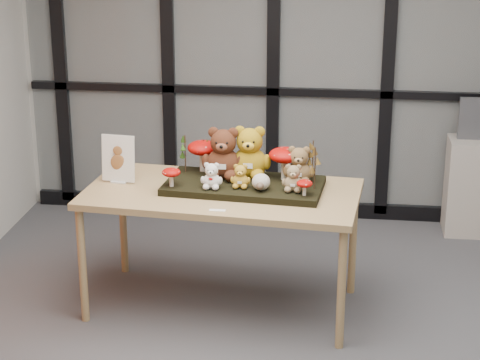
# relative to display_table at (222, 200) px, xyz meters

# --- Properties ---
(room_shell) EXTENTS (5.00, 5.00, 5.00)m
(room_shell) POSITION_rel_display_table_xyz_m (0.62, -0.76, 0.94)
(room_shell) COLOR beige
(room_shell) RESTS_ON floor
(glass_partition) EXTENTS (4.90, 0.06, 2.78)m
(glass_partition) POSITION_rel_display_table_xyz_m (0.62, 1.71, 0.68)
(glass_partition) COLOR #2D383F
(glass_partition) RESTS_ON floor
(display_table) EXTENTS (1.78, 1.00, 0.80)m
(display_table) POSITION_rel_display_table_xyz_m (0.00, 0.00, 0.00)
(display_table) COLOR tan
(display_table) RESTS_ON floor
(diorama_tray) EXTENTS (1.02, 0.58, 0.04)m
(diorama_tray) POSITION_rel_display_table_xyz_m (0.13, 0.05, 0.09)
(diorama_tray) COLOR black
(diorama_tray) RESTS_ON display_table
(bear_pooh_yellow) EXTENTS (0.30, 0.28, 0.37)m
(bear_pooh_yellow) POSITION_rel_display_table_xyz_m (0.15, 0.18, 0.29)
(bear_pooh_yellow) COLOR #A37D13
(bear_pooh_yellow) RESTS_ON diorama_tray
(bear_brown_medium) EXTENTS (0.30, 0.27, 0.36)m
(bear_brown_medium) POSITION_rel_display_table_xyz_m (-0.01, 0.14, 0.29)
(bear_brown_medium) COLOR #4A2314
(bear_brown_medium) RESTS_ON diorama_tray
(bear_tan_back) EXTENTS (0.21, 0.20, 0.26)m
(bear_tan_back) POSITION_rel_display_table_xyz_m (0.47, 0.10, 0.24)
(bear_tan_back) COLOR brown
(bear_tan_back) RESTS_ON diorama_tray
(bear_small_yellow) EXTENTS (0.14, 0.12, 0.16)m
(bear_small_yellow) POSITION_rel_display_table_xyz_m (0.12, -0.04, 0.19)
(bear_small_yellow) COLOR #BD8D27
(bear_small_yellow) RESTS_ON diorama_tray
(bear_white_bow) EXTENTS (0.15, 0.14, 0.18)m
(bear_white_bow) POSITION_rel_display_table_xyz_m (-0.05, -0.07, 0.20)
(bear_white_bow) COLOR white
(bear_white_bow) RESTS_ON diorama_tray
(bear_beige_small) EXTENTS (0.15, 0.14, 0.19)m
(bear_beige_small) POSITION_rel_display_table_xyz_m (0.45, -0.06, 0.20)
(bear_beige_small) COLOR #907752
(bear_beige_small) RESTS_ON diorama_tray
(plush_cream_hedgehog) EXTENTS (0.09, 0.09, 0.11)m
(plush_cream_hedgehog) POSITION_rel_display_table_xyz_m (0.25, -0.07, 0.16)
(plush_cream_hedgehog) COLOR beige
(plush_cream_hedgehog) RESTS_ON diorama_tray
(mushroom_back_left) EXTENTS (0.20, 0.20, 0.22)m
(mushroom_back_left) POSITION_rel_display_table_xyz_m (-0.16, 0.25, 0.22)
(mushroom_back_left) COLOR #990804
(mushroom_back_left) RESTS_ON diorama_tray
(mushroom_back_right) EXTENTS (0.21, 0.21, 0.23)m
(mushroom_back_right) POSITION_rel_display_table_xyz_m (0.38, 0.15, 0.22)
(mushroom_back_right) COLOR #990804
(mushroom_back_right) RESTS_ON diorama_tray
(mushroom_front_left) EXTENTS (0.12, 0.12, 0.13)m
(mushroom_front_left) POSITION_rel_display_table_xyz_m (-0.31, -0.07, 0.17)
(mushroom_front_left) COLOR #990804
(mushroom_front_left) RESTS_ON diorama_tray
(mushroom_front_right) EXTENTS (0.10, 0.10, 0.11)m
(mushroom_front_right) POSITION_rel_display_table_xyz_m (0.52, -0.14, 0.16)
(mushroom_front_right) COLOR #990804
(mushroom_front_right) RESTS_ON diorama_tray
(sprig_green_far_left) EXTENTS (0.05, 0.05, 0.25)m
(sprig_green_far_left) POSITION_rel_display_table_xyz_m (-0.27, 0.22, 0.23)
(sprig_green_far_left) COLOR #12360C
(sprig_green_far_left) RESTS_ON diorama_tray
(sprig_green_mid_left) EXTENTS (0.05, 0.05, 0.21)m
(sprig_green_mid_left) POSITION_rel_display_table_xyz_m (-0.16, 0.26, 0.21)
(sprig_green_mid_left) COLOR #12360C
(sprig_green_mid_left) RESTS_ON diorama_tray
(sprig_dry_far_right) EXTENTS (0.05, 0.05, 0.27)m
(sprig_dry_far_right) POSITION_rel_display_table_xyz_m (0.56, 0.12, 0.24)
(sprig_dry_far_right) COLOR brown
(sprig_dry_far_right) RESTS_ON diorama_tray
(sprig_dry_mid_right) EXTENTS (0.05, 0.05, 0.27)m
(sprig_dry_mid_right) POSITION_rel_display_table_xyz_m (0.58, -0.01, 0.24)
(sprig_dry_mid_right) COLOR brown
(sprig_dry_mid_right) RESTS_ON diorama_tray
(sprig_green_centre) EXTENTS (0.05, 0.05, 0.19)m
(sprig_green_centre) POSITION_rel_display_table_xyz_m (0.10, 0.25, 0.20)
(sprig_green_centre) COLOR #12360C
(sprig_green_centre) RESTS_ON diorama_tray
(sign_holder) EXTENTS (0.22, 0.07, 0.31)m
(sign_holder) POSITION_rel_display_table_xyz_m (-0.68, 0.08, 0.21)
(sign_holder) COLOR silver
(sign_holder) RESTS_ON display_table
(label_card) EXTENTS (0.10, 0.03, 0.00)m
(label_card) POSITION_rel_display_table_xyz_m (0.02, -0.35, 0.07)
(label_card) COLOR white
(label_card) RESTS_ON display_table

